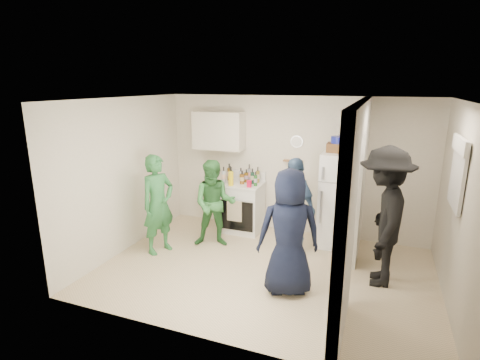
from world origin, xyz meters
name	(u,v)px	position (x,y,z in m)	size (l,w,h in m)	color
floor	(264,271)	(0.00, 0.00, 0.00)	(4.80, 4.80, 0.00)	beige
wall_back	(293,166)	(0.00, 1.70, 1.25)	(4.80, 4.80, 0.00)	silver
wall_front	(215,234)	(0.00, -1.70, 1.25)	(4.80, 4.80, 0.00)	silver
wall_left	(125,175)	(-2.40, 0.00, 1.25)	(3.40, 3.40, 0.00)	silver
wall_right	(459,210)	(2.40, 0.00, 1.25)	(3.40, 3.40, 0.00)	silver
ceiling	(267,100)	(0.00, 0.00, 2.50)	(4.80, 4.80, 0.00)	white
partition_pier_back	(360,180)	(1.20, 1.10, 1.25)	(0.12, 1.20, 2.50)	silver
partition_pier_front	(346,229)	(1.20, -1.10, 1.25)	(0.12, 1.20, 2.50)	silver
partition_header	(361,118)	(1.20, 0.00, 2.30)	(0.12, 1.00, 0.40)	silver
stove	(241,207)	(-0.89, 1.37, 0.46)	(0.77, 0.65, 0.92)	white
upper_cabinet	(219,131)	(-1.40, 1.52, 1.85)	(0.95, 0.34, 0.70)	silver
fridge	(340,200)	(0.90, 1.34, 0.80)	(0.66, 0.64, 1.61)	white
wicker_basket	(338,148)	(0.80, 1.39, 1.68)	(0.35, 0.25, 0.15)	brown
blue_bowl	(338,140)	(0.80, 1.39, 1.81)	(0.24, 0.24, 0.11)	navy
yellow_cup_stack_top	(358,147)	(1.12, 1.24, 1.73)	(0.09, 0.09, 0.25)	gold
wall_clock	(297,142)	(0.05, 1.68, 1.70)	(0.22, 0.22, 0.03)	white
spice_shelf	(293,161)	(0.00, 1.65, 1.35)	(0.35, 0.08, 0.03)	olive
nook_window	(460,174)	(2.38, 0.20, 1.65)	(0.03, 0.70, 0.80)	black
nook_window_frame	(458,174)	(2.36, 0.20, 1.65)	(0.04, 0.76, 0.86)	white
nook_valance	(460,145)	(2.34, 0.20, 2.00)	(0.04, 0.82, 0.18)	white
yellow_cup_stack_stove	(231,179)	(-1.01, 1.15, 1.05)	(0.09, 0.09, 0.25)	yellow
red_cup	(249,184)	(-0.67, 1.17, 0.98)	(0.09, 0.09, 0.12)	red
person_green_left	(158,204)	(-1.82, 0.03, 0.81)	(0.59, 0.39, 1.63)	#2F773C
person_green_center	(215,204)	(-1.07, 0.58, 0.75)	(0.72, 0.56, 1.49)	#367B3B
person_denim	(294,206)	(0.24, 0.81, 0.79)	(0.93, 0.39, 1.59)	#355073
person_navy	(289,232)	(0.45, -0.43, 0.84)	(0.82, 0.54, 1.69)	black
person_nook	(384,217)	(1.58, 0.27, 0.96)	(1.24, 0.72, 1.93)	black
bottle_a	(229,172)	(-1.18, 1.49, 1.08)	(0.07, 0.07, 0.32)	brown
bottle_b	(231,175)	(-1.06, 1.29, 1.08)	(0.07, 0.07, 0.31)	#154125
bottle_c	(241,174)	(-0.96, 1.53, 1.05)	(0.07, 0.07, 0.25)	#AEB2BD
bottle_d	(242,177)	(-0.85, 1.31, 1.05)	(0.08, 0.08, 0.25)	brown
bottle_e	(249,173)	(-0.80, 1.55, 1.09)	(0.06, 0.06, 0.33)	gray
bottle_f	(252,176)	(-0.69, 1.41, 1.06)	(0.07, 0.07, 0.28)	#153928
bottle_g	(258,175)	(-0.62, 1.52, 1.07)	(0.07, 0.07, 0.30)	olive
bottle_h	(224,175)	(-1.20, 1.27, 1.08)	(0.07, 0.07, 0.30)	#B7BBC4
bottle_i	(246,176)	(-0.82, 1.46, 1.05)	(0.07, 0.07, 0.24)	brown
bottle_j	(256,179)	(-0.58, 1.28, 1.05)	(0.06, 0.06, 0.26)	#205F21
bottle_k	(230,174)	(-1.12, 1.39, 1.07)	(0.07, 0.07, 0.30)	brown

